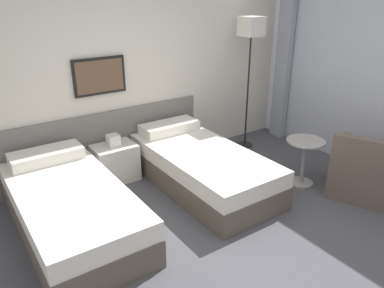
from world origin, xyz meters
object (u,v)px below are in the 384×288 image
(bed_near_window, at_px, (201,167))
(armchair, at_px, (374,175))
(floor_lamp, at_px, (251,35))
(side_table, at_px, (304,154))
(bed_near_door, at_px, (71,208))
(nightstand, at_px, (115,162))

(bed_near_window, bearing_deg, armchair, -42.01)
(floor_lamp, distance_m, side_table, 1.80)
(bed_near_door, distance_m, side_table, 2.72)
(armchair, bearing_deg, bed_near_window, 24.93)
(bed_near_door, xyz_separation_m, side_table, (2.63, -0.66, 0.15))
(nightstand, height_order, floor_lamp, floor_lamp)
(side_table, relative_size, armchair, 0.52)
(bed_near_window, relative_size, nightstand, 3.27)
(floor_lamp, bearing_deg, nightstand, 177.34)
(bed_near_door, relative_size, side_table, 3.46)
(bed_near_door, height_order, nightstand, nightstand)
(floor_lamp, distance_m, armchair, 2.39)
(bed_near_window, relative_size, armchair, 1.80)
(armchair, bearing_deg, floor_lamp, -17.81)
(armchair, bearing_deg, nightstand, 24.64)
(nightstand, bearing_deg, floor_lamp, -2.66)
(floor_lamp, xyz_separation_m, armchair, (0.18, -1.96, -1.36))
(floor_lamp, height_order, armchair, floor_lamp)
(bed_near_door, relative_size, floor_lamp, 1.05)
(bed_near_window, xyz_separation_m, nightstand, (-0.79, 0.73, -0.00))
(bed_near_window, bearing_deg, nightstand, 137.17)
(floor_lamp, bearing_deg, armchair, -84.76)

